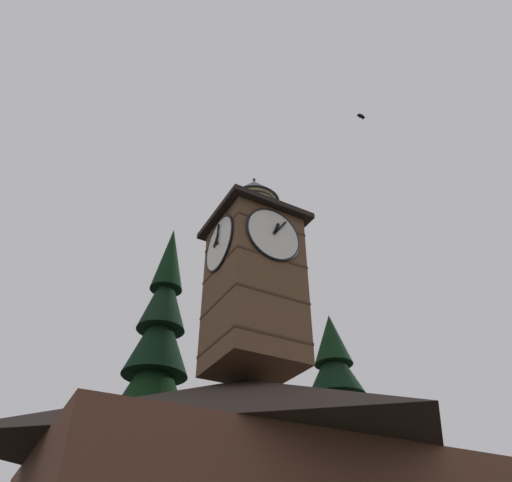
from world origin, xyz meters
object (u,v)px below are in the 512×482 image
at_px(clock_tower, 254,272).
at_px(moon, 245,414).
at_px(pine_tree_behind, 150,411).
at_px(pine_tree_aside, 344,460).
at_px(flying_bird_high, 361,116).

distance_m(clock_tower, moon, 32.32).
relative_size(pine_tree_behind, moon, 9.31).
xyz_separation_m(pine_tree_behind, moon, (-16.82, -23.19, 7.80)).
distance_m(pine_tree_aside, moon, 28.56).
bearing_deg(pine_tree_behind, clock_tower, 110.88).
height_order(pine_tree_aside, moon, moon).
height_order(clock_tower, moon, clock_tower).
distance_m(pine_tree_behind, pine_tree_aside, 8.70).
distance_m(moon, flying_bird_high, 33.85).
relative_size(clock_tower, moon, 5.38).
bearing_deg(moon, pine_tree_behind, 54.05).
relative_size(pine_tree_behind, pine_tree_aside, 1.34).
bearing_deg(pine_tree_aside, clock_tower, 25.85).
height_order(pine_tree_behind, flying_bird_high, flying_bird_high).
xyz_separation_m(pine_tree_behind, flying_bird_high, (-6.84, 8.51, 14.19)).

